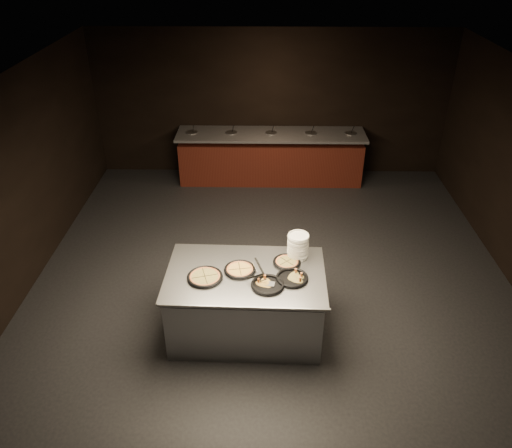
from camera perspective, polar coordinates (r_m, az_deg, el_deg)
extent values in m
cube|color=black|center=(7.29, 1.86, -7.43)|extent=(7.00, 8.00, 0.01)
cube|color=black|center=(5.92, 2.35, 15.09)|extent=(7.00, 8.00, 0.01)
cube|color=black|center=(10.17, 1.75, 13.56)|extent=(7.00, 0.01, 2.90)
cube|color=black|center=(7.30, -26.64, 2.59)|extent=(0.01, 8.00, 2.90)
cube|color=#541E13|center=(10.14, 1.68, 7.30)|extent=(3.60, 0.75, 0.85)
cube|color=#57565B|center=(9.93, 1.73, 10.19)|extent=(3.70, 0.83, 0.05)
cube|color=#3A160D|center=(10.30, 1.64, 5.33)|extent=(3.60, 0.69, 0.08)
cylinder|color=#B2B5B9|center=(10.02, -7.31, 10.19)|extent=(0.22, 0.22, 0.08)
cylinder|color=#447930|center=(10.02, -7.32, 10.32)|extent=(0.19, 0.19, 0.02)
cylinder|color=black|center=(9.96, -7.20, 10.74)|extent=(0.04, 0.10, 0.19)
cylinder|color=#B2B5B9|center=(9.95, -2.82, 10.23)|extent=(0.22, 0.22, 0.08)
cylinder|color=#447930|center=(9.94, -2.82, 10.37)|extent=(0.19, 0.19, 0.02)
cylinder|color=black|center=(9.89, -2.66, 10.79)|extent=(0.04, 0.10, 0.19)
cylinder|color=#B2B5B9|center=(9.93, 1.73, 10.21)|extent=(0.22, 0.22, 0.08)
cylinder|color=#447930|center=(9.92, 1.73, 10.35)|extent=(0.19, 0.19, 0.02)
cylinder|color=black|center=(9.87, 1.91, 10.77)|extent=(0.04, 0.10, 0.19)
cylinder|color=#B2B5B9|center=(9.97, 6.26, 10.13)|extent=(0.22, 0.22, 0.08)
cylinder|color=#447930|center=(9.96, 6.26, 10.27)|extent=(0.19, 0.19, 0.02)
cylinder|color=black|center=(9.91, 6.48, 10.68)|extent=(0.04, 0.10, 0.19)
cylinder|color=#B2B5B9|center=(10.07, 10.72, 9.99)|extent=(0.22, 0.22, 0.08)
cylinder|color=#447930|center=(10.06, 10.73, 10.12)|extent=(0.19, 0.19, 0.02)
cylinder|color=black|center=(10.02, 10.97, 10.53)|extent=(0.04, 0.10, 0.19)
cube|color=#B2B5B9|center=(6.36, -1.17, -9.30)|extent=(1.87, 1.18, 0.83)
cube|color=#B2B5B9|center=(6.06, -1.22, -5.81)|extent=(1.96, 1.26, 0.04)
cylinder|color=#B2B5B9|center=(5.59, -1.43, -9.55)|extent=(1.92, 0.10, 0.04)
cylinder|color=white|center=(6.27, 4.82, -2.51)|extent=(0.27, 0.27, 0.32)
cylinder|color=black|center=(6.00, -5.85, -6.13)|extent=(0.41, 0.41, 0.01)
torus|color=black|center=(5.99, -5.86, -6.01)|extent=(0.43, 0.43, 0.04)
torus|color=#AE582C|center=(5.99, -5.86, -5.99)|extent=(0.37, 0.37, 0.03)
cylinder|color=tan|center=(5.99, -5.86, -6.01)|extent=(0.33, 0.33, 0.02)
cube|color=black|center=(5.98, -5.87, -5.94)|extent=(0.10, 0.31, 0.00)
cube|color=black|center=(5.98, -5.87, -5.94)|extent=(0.31, 0.10, 0.00)
cylinder|color=black|center=(6.08, -1.86, -5.33)|extent=(0.36, 0.36, 0.01)
torus|color=black|center=(6.07, -1.86, -5.20)|extent=(0.39, 0.39, 0.04)
torus|color=#AE582C|center=(6.07, -1.86, -5.19)|extent=(0.32, 0.32, 0.03)
cylinder|color=gold|center=(6.07, -1.86, -5.20)|extent=(0.28, 0.28, 0.02)
cube|color=black|center=(6.07, -1.86, -5.14)|extent=(0.05, 0.28, 0.00)
cube|color=black|center=(6.07, -1.86, -5.14)|extent=(0.28, 0.05, 0.00)
cylinder|color=black|center=(6.22, 3.54, -4.46)|extent=(0.32, 0.32, 0.01)
torus|color=black|center=(6.21, 3.54, -4.34)|extent=(0.35, 0.35, 0.04)
torus|color=#AE582C|center=(6.21, 3.54, -4.32)|extent=(0.28, 0.28, 0.03)
cylinder|color=tan|center=(6.21, 3.54, -4.34)|extent=(0.24, 0.24, 0.02)
cube|color=black|center=(6.20, 3.55, -4.27)|extent=(0.17, 0.18, 0.00)
cube|color=black|center=(6.20, 3.55, -4.27)|extent=(0.18, 0.17, 0.00)
cylinder|color=black|center=(5.85, 1.34, -7.05)|extent=(0.37, 0.37, 0.01)
torus|color=black|center=(5.84, 1.35, -6.93)|extent=(0.39, 0.39, 0.04)
cylinder|color=black|center=(5.97, 4.14, -6.25)|extent=(0.36, 0.36, 0.01)
torus|color=black|center=(5.96, 4.15, -6.13)|extent=(0.39, 0.39, 0.04)
cube|color=#B2B5B9|center=(6.13, -0.66, -4.78)|extent=(0.15, 0.15, 0.00)
cylinder|color=black|center=(5.97, 0.41, -4.86)|extent=(0.14, 0.19, 0.15)
cylinder|color=#B2B5B9|center=(6.06, -0.13, -4.90)|extent=(0.07, 0.10, 0.09)
cube|color=#B2B5B9|center=(5.85, 1.57, -6.83)|extent=(0.13, 0.11, 0.00)
cylinder|color=black|center=(5.83, -0.05, -5.99)|extent=(0.21, 0.07, 0.13)
cylinder|color=#B2B5B9|center=(5.85, 0.76, -6.49)|extent=(0.11, 0.03, 0.08)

